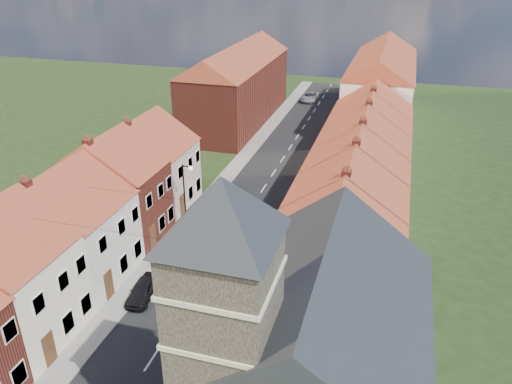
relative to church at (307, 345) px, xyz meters
The scene contains 21 objects.
road 28.87m from the church, 109.33° to the left, with size 7.00×90.00×0.02m, color black.
pavement_left 30.57m from the church, 117.29° to the left, with size 1.80×90.00×0.12m, color #A69F97.
pavement_right 27.75m from the church, 100.53° to the left, with size 1.80×90.00×0.12m, color #A69F97.
church is the anchor object (origin of this frame).
cottage_r_tudor 9.48m from the church, 90.57° to the left, with size 8.30×5.20×9.00m.
cottage_r_white_near 14.84m from the church, 90.23° to the left, with size 8.30×6.00×9.00m.
cottage_r_cream_mid 20.22m from the church, 90.17° to the left, with size 8.30×5.20×9.00m.
cottage_r_pink 25.61m from the church, 90.13° to the left, with size 8.30×6.00×9.00m.
cottage_r_white_far 31.00m from the church, 90.11° to the left, with size 8.30×5.20×9.00m.
cottage_r_cream_far 36.40m from the church, 90.09° to the left, with size 8.30×6.00×9.00m.
cottage_l_white 20.61m from the church, 155.20° to the left, with size 8.30×6.90×8.80m.
cottage_l_brick_mid 23.81m from the church, 141.73° to the left, with size 8.30×5.70×9.10m.
cottage_l_pink 27.78m from the church, 132.28° to the left, with size 8.30×6.30×8.80m.
block_right_far 51.68m from the church, 90.07° to the left, with size 8.30×24.20×10.50m.
block_left_far 50.27m from the church, 111.79° to the left, with size 8.30×24.20×10.50m.
lamppost 21.38m from the church, 128.30° to the left, with size 0.88×0.15×6.00m.
car_near 15.64m from the church, 148.51° to the left, with size 1.46×3.62×1.23m, color black.
car_mid 20.88m from the church, 128.05° to the left, with size 1.34×3.85×1.27m, color #B7B9C0.
car_distant 60.85m from the church, 100.49° to the left, with size 2.21×4.80×1.33m, color #9C9DA3.
pedestrian_right 8.58m from the church, 129.65° to the left, with size 0.94×0.73×1.93m, color black.
pedestrian_right_b 19.31m from the church, 107.64° to the left, with size 0.83×0.65×1.70m, color #2A2422.
Camera 1 is at (11.92, -13.19, 21.33)m, focal length 35.00 mm.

